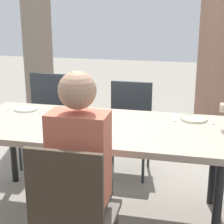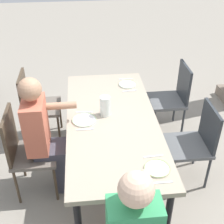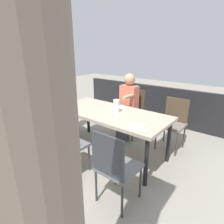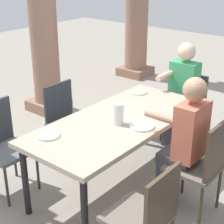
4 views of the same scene
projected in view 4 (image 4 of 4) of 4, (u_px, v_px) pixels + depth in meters
ground_plane at (119, 184)px, 3.94m from camera, size 16.00×16.00×0.00m
dining_table at (119, 125)px, 3.67m from camera, size 1.99×0.90×0.77m
chair_west_north at (2, 142)px, 3.68m from camera, size 0.44×0.44×0.94m
chair_west_south at (147, 213)px, 2.67m from camera, size 0.44×0.44×0.92m
chair_mid_north at (66, 117)px, 4.32m from camera, size 0.44×0.44×0.90m
chair_mid_south at (203, 163)px, 3.29m from camera, size 0.44×0.44×0.97m
chair_head_east at (186, 102)px, 4.75m from camera, size 0.44×0.44×0.86m
diner_woman_green at (184, 140)px, 3.35m from camera, size 0.35×0.50×1.32m
diner_man_white at (181, 91)px, 4.55m from camera, size 0.50×0.35×1.30m
stone_column_centre at (43, 18)px, 5.29m from camera, size 0.53×0.53×2.89m
plate_0 at (48, 135)px, 3.29m from camera, size 0.21×0.21×0.02m
fork_0 at (35, 142)px, 3.19m from camera, size 0.02×0.17×0.01m
spoon_0 at (61, 130)px, 3.40m from camera, size 0.03×0.17×0.01m
plate_1 at (142, 126)px, 3.47m from camera, size 0.24×0.24×0.02m
fork_1 at (132, 132)px, 3.37m from camera, size 0.03×0.17×0.01m
spoon_1 at (151, 121)px, 3.58m from camera, size 0.02×0.17×0.01m
plate_2 at (138, 92)px, 4.33m from camera, size 0.21×0.21×0.02m
fork_2 at (131, 96)px, 4.22m from camera, size 0.02×0.17×0.01m
spoon_2 at (145, 89)px, 4.44m from camera, size 0.02×0.17×0.01m
water_pitcher at (118, 115)px, 3.50m from camera, size 0.10×0.10×0.21m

